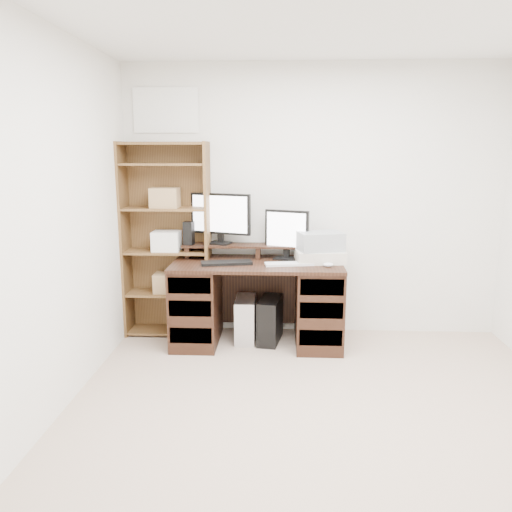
# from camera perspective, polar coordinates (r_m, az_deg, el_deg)

# --- Properties ---
(room) EXTENTS (3.54, 4.04, 2.54)m
(room) POSITION_cam_1_polar(r_m,az_deg,el_deg) (2.73, 9.04, 1.99)
(room) COLOR tan
(room) RESTS_ON ground
(desk) EXTENTS (1.50, 0.70, 0.75)m
(desk) POSITION_cam_1_polar(r_m,az_deg,el_deg) (4.51, 0.13, -5.18)
(desk) COLOR black
(desk) RESTS_ON ground
(riser_shelf) EXTENTS (1.40, 0.22, 0.12)m
(riser_shelf) POSITION_cam_1_polar(r_m,az_deg,el_deg) (4.61, 0.26, 0.99)
(riser_shelf) COLOR black
(riser_shelf) RESTS_ON desk
(monitor_wide) EXTENTS (0.57, 0.23, 0.47)m
(monitor_wide) POSITION_cam_1_polar(r_m,az_deg,el_deg) (4.62, -4.10, 4.61)
(monitor_wide) COLOR black
(monitor_wide) RESTS_ON riser_shelf
(monitor_small) EXTENTS (0.40, 0.21, 0.45)m
(monitor_small) POSITION_cam_1_polar(r_m,az_deg,el_deg) (4.52, 3.52, 2.68)
(monitor_small) COLOR black
(monitor_small) RESTS_ON desk
(speaker) EXTENTS (0.10, 0.10, 0.21)m
(speaker) POSITION_cam_1_polar(r_m,az_deg,el_deg) (4.62, -7.69, 2.60)
(speaker) COLOR black
(speaker) RESTS_ON riser_shelf
(keyboard_black) EXTENTS (0.46, 0.23, 0.02)m
(keyboard_black) POSITION_cam_1_polar(r_m,az_deg,el_deg) (4.35, -3.38, -0.79)
(keyboard_black) COLOR black
(keyboard_black) RESTS_ON desk
(keyboard_white) EXTENTS (0.43, 0.19, 0.02)m
(keyboard_white) POSITION_cam_1_polar(r_m,az_deg,el_deg) (4.32, 3.79, -0.90)
(keyboard_white) COLOR silver
(keyboard_white) RESTS_ON desk
(mouse) EXTENTS (0.10, 0.08, 0.04)m
(mouse) POSITION_cam_1_polar(r_m,az_deg,el_deg) (4.28, 8.26, -0.99)
(mouse) COLOR silver
(mouse) RESTS_ON desk
(printer) EXTENTS (0.45, 0.36, 0.10)m
(printer) POSITION_cam_1_polar(r_m,az_deg,el_deg) (4.46, 7.30, -0.00)
(printer) COLOR beige
(printer) RESTS_ON desk
(basket) EXTENTS (0.44, 0.36, 0.16)m
(basket) POSITION_cam_1_polar(r_m,az_deg,el_deg) (4.44, 7.34, 1.69)
(basket) COLOR gray
(basket) RESTS_ON printer
(tower_silver) EXTENTS (0.18, 0.40, 0.40)m
(tower_silver) POSITION_cam_1_polar(r_m,az_deg,el_deg) (4.63, -1.21, -7.21)
(tower_silver) COLOR silver
(tower_silver) RESTS_ON ground
(tower_black) EXTENTS (0.24, 0.43, 0.41)m
(tower_black) POSITION_cam_1_polar(r_m,az_deg,el_deg) (4.60, 1.62, -7.31)
(tower_black) COLOR black
(tower_black) RESTS_ON ground
(bookshelf) EXTENTS (0.80, 0.30, 1.80)m
(bookshelf) POSITION_cam_1_polar(r_m,az_deg,el_deg) (4.71, -10.13, 1.97)
(bookshelf) COLOR brown
(bookshelf) RESTS_ON ground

